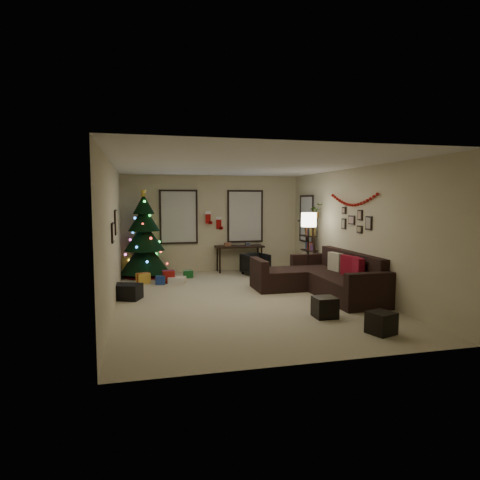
# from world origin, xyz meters

# --- Properties ---
(floor) EXTENTS (7.00, 7.00, 0.00)m
(floor) POSITION_xyz_m (0.00, 0.00, 0.00)
(floor) COLOR tan
(floor) RESTS_ON ground
(ceiling) EXTENTS (7.00, 7.00, 0.00)m
(ceiling) POSITION_xyz_m (0.00, 0.00, 2.70)
(ceiling) COLOR white
(ceiling) RESTS_ON floor
(wall_back) EXTENTS (5.00, 0.00, 5.00)m
(wall_back) POSITION_xyz_m (0.00, 3.50, 1.35)
(wall_back) COLOR beige
(wall_back) RESTS_ON floor
(wall_front) EXTENTS (5.00, 0.00, 5.00)m
(wall_front) POSITION_xyz_m (0.00, -3.50, 1.35)
(wall_front) COLOR beige
(wall_front) RESTS_ON floor
(wall_left) EXTENTS (0.00, 7.00, 7.00)m
(wall_left) POSITION_xyz_m (-2.50, 0.00, 1.35)
(wall_left) COLOR beige
(wall_left) RESTS_ON floor
(wall_right) EXTENTS (0.00, 7.00, 7.00)m
(wall_right) POSITION_xyz_m (2.50, 0.00, 1.35)
(wall_right) COLOR beige
(wall_right) RESTS_ON floor
(window_back_left) EXTENTS (1.05, 0.06, 1.50)m
(window_back_left) POSITION_xyz_m (-0.95, 3.47, 1.55)
(window_back_left) COLOR #728CB2
(window_back_left) RESTS_ON wall_back
(window_back_right) EXTENTS (1.05, 0.06, 1.50)m
(window_back_right) POSITION_xyz_m (0.95, 3.47, 1.55)
(window_back_right) COLOR #728CB2
(window_back_right) RESTS_ON wall_back
(window_right_wall) EXTENTS (0.06, 0.90, 1.30)m
(window_right_wall) POSITION_xyz_m (2.47, 2.55, 1.50)
(window_right_wall) COLOR #728CB2
(window_right_wall) RESTS_ON wall_right
(christmas_tree) EXTENTS (1.27, 1.27, 2.36)m
(christmas_tree) POSITION_xyz_m (-1.89, 3.02, 0.98)
(christmas_tree) COLOR black
(christmas_tree) RESTS_ON floor
(presents) EXTENTS (1.43, 1.01, 0.30)m
(presents) POSITION_xyz_m (-1.36, 2.12, 0.11)
(presents) COLOR maroon
(presents) RESTS_ON floor
(sofa) EXTENTS (2.03, 2.93, 0.90)m
(sofa) POSITION_xyz_m (1.82, 0.12, 0.30)
(sofa) COLOR black
(sofa) RESTS_ON floor
(pillow_red_a) EXTENTS (0.20, 0.47, 0.46)m
(pillow_red_a) POSITION_xyz_m (2.21, -0.68, 0.64)
(pillow_red_a) COLOR maroon
(pillow_red_a) RESTS_ON sofa
(pillow_red_b) EXTENTS (0.22, 0.46, 0.44)m
(pillow_red_b) POSITION_xyz_m (2.21, -0.36, 0.64)
(pillow_red_b) COLOR maroon
(pillow_red_b) RESTS_ON sofa
(pillow_cream) EXTENTS (0.18, 0.45, 0.43)m
(pillow_cream) POSITION_xyz_m (2.21, 0.28, 0.63)
(pillow_cream) COLOR #BDB699
(pillow_cream) RESTS_ON sofa
(ottoman_near) EXTENTS (0.38, 0.38, 0.35)m
(ottoman_near) POSITION_xyz_m (1.05, -1.66, 0.18)
(ottoman_near) COLOR black
(ottoman_near) RESTS_ON floor
(ottoman_far) EXTENTS (0.44, 0.44, 0.33)m
(ottoman_far) POSITION_xyz_m (1.49, -2.68, 0.17)
(ottoman_far) COLOR black
(ottoman_far) RESTS_ON floor
(desk) EXTENTS (1.36, 0.49, 0.73)m
(desk) POSITION_xyz_m (0.72, 3.22, 0.65)
(desk) COLOR black
(desk) RESTS_ON floor
(desk_chair) EXTENTS (0.70, 0.67, 0.59)m
(desk_chair) POSITION_xyz_m (1.01, 2.57, 0.29)
(desk_chair) COLOR black
(desk_chair) RESTS_ON floor
(bookshelf) EXTENTS (0.30, 0.51, 1.71)m
(bookshelf) POSITION_xyz_m (2.30, 1.93, 0.83)
(bookshelf) COLOR black
(bookshelf) RESTS_ON floor
(potted_plant) EXTENTS (0.46, 0.41, 0.47)m
(potted_plant) POSITION_xyz_m (2.30, 1.59, 1.80)
(potted_plant) COLOR #4C4C4C
(potted_plant) RESTS_ON bookshelf
(floor_lamp) EXTENTS (0.36, 0.36, 1.71)m
(floor_lamp) POSITION_xyz_m (1.95, 1.20, 1.43)
(floor_lamp) COLOR black
(floor_lamp) RESTS_ON floor
(art_map) EXTENTS (0.04, 0.60, 0.50)m
(art_map) POSITION_xyz_m (-2.48, 0.73, 1.56)
(art_map) COLOR black
(art_map) RESTS_ON wall_left
(art_abstract) EXTENTS (0.04, 0.45, 0.35)m
(art_abstract) POSITION_xyz_m (-2.48, -0.39, 1.43)
(art_abstract) COLOR black
(art_abstract) RESTS_ON wall_left
(gallery) EXTENTS (0.03, 1.25, 0.54)m
(gallery) POSITION_xyz_m (2.48, -0.07, 1.57)
(gallery) COLOR black
(gallery) RESTS_ON wall_right
(garland) EXTENTS (0.08, 1.90, 0.30)m
(garland) POSITION_xyz_m (2.45, 0.03, 2.02)
(garland) COLOR #A5140C
(garland) RESTS_ON wall_right
(stocking_left) EXTENTS (0.20, 0.05, 0.36)m
(stocking_left) POSITION_xyz_m (-0.14, 3.33, 1.53)
(stocking_left) COLOR #990F0C
(stocking_left) RESTS_ON wall_back
(stocking_right) EXTENTS (0.20, 0.05, 0.36)m
(stocking_right) POSITION_xyz_m (0.19, 3.48, 1.37)
(stocking_right) COLOR #990F0C
(stocking_right) RESTS_ON wall_back
(storage_bin) EXTENTS (0.73, 0.62, 0.31)m
(storage_bin) POSITION_xyz_m (-2.33, 0.52, 0.15)
(storage_bin) COLOR black
(storage_bin) RESTS_ON floor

